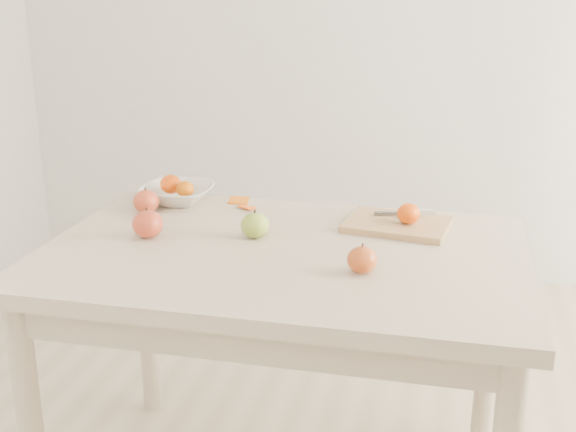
# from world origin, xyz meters

# --- Properties ---
(table) EXTENTS (1.20, 0.80, 0.75)m
(table) POSITION_xyz_m (0.00, 0.00, 0.65)
(table) COLOR #C1AA92
(table) RESTS_ON ground
(cutting_board) EXTENTS (0.30, 0.24, 0.02)m
(cutting_board) POSITION_xyz_m (0.26, 0.22, 0.76)
(cutting_board) COLOR tan
(cutting_board) RESTS_ON table
(board_tangerine) EXTENTS (0.06, 0.06, 0.05)m
(board_tangerine) POSITION_xyz_m (0.29, 0.21, 0.80)
(board_tangerine) COLOR #E45B08
(board_tangerine) RESTS_ON cutting_board
(fruit_bowl) EXTENTS (0.21, 0.21, 0.05)m
(fruit_bowl) POSITION_xyz_m (-0.40, 0.31, 0.78)
(fruit_bowl) COLOR white
(fruit_bowl) RESTS_ON table
(bowl_tangerine_near) EXTENTS (0.06, 0.06, 0.06)m
(bowl_tangerine_near) POSITION_xyz_m (-0.43, 0.32, 0.80)
(bowl_tangerine_near) COLOR #DD5707
(bowl_tangerine_near) RESTS_ON fruit_bowl
(bowl_tangerine_far) EXTENTS (0.05, 0.05, 0.05)m
(bowl_tangerine_far) POSITION_xyz_m (-0.37, 0.30, 0.80)
(bowl_tangerine_far) COLOR #D96107
(bowl_tangerine_far) RESTS_ON fruit_bowl
(orange_peel_a) EXTENTS (0.06, 0.05, 0.01)m
(orange_peel_a) POSITION_xyz_m (-0.22, 0.35, 0.75)
(orange_peel_a) COLOR orange
(orange_peel_a) RESTS_ON table
(orange_peel_b) EXTENTS (0.06, 0.05, 0.01)m
(orange_peel_b) POSITION_xyz_m (-0.18, 0.30, 0.75)
(orange_peel_b) COLOR #E55310
(orange_peel_b) RESTS_ON table
(paring_knife) EXTENTS (0.17, 0.06, 0.01)m
(paring_knife) POSITION_xyz_m (0.31, 0.30, 0.78)
(paring_knife) COLOR white
(paring_knife) RESTS_ON cutting_board
(apple_green) EXTENTS (0.07, 0.07, 0.07)m
(apple_green) POSITION_xyz_m (-0.09, 0.06, 0.78)
(apple_green) COLOR olive
(apple_green) RESTS_ON table
(apple_red_e) EXTENTS (0.07, 0.07, 0.06)m
(apple_red_e) POSITION_xyz_m (0.21, -0.11, 0.78)
(apple_red_e) COLOR #911501
(apple_red_e) RESTS_ON table
(apple_red_d) EXTENTS (0.08, 0.08, 0.07)m
(apple_red_d) POSITION_xyz_m (-0.36, 0.00, 0.79)
(apple_red_d) COLOR maroon
(apple_red_d) RESTS_ON table
(apple_red_a) EXTENTS (0.08, 0.08, 0.07)m
(apple_red_a) POSITION_xyz_m (-0.45, 0.20, 0.78)
(apple_red_a) COLOR #A51E28
(apple_red_a) RESTS_ON table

